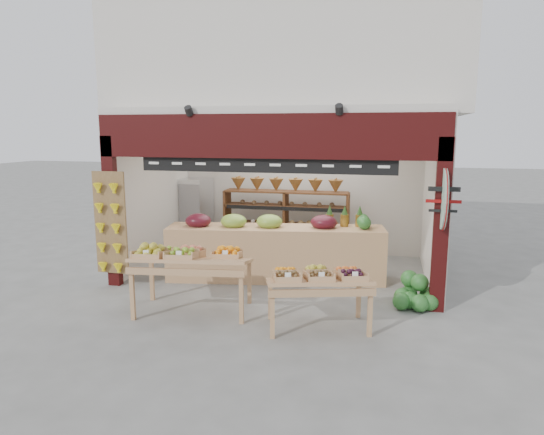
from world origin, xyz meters
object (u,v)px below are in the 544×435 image
Objects in this scene: back_shelving at (286,206)px; refrigerator at (195,214)px; mid_counter at (274,251)px; display_table_left at (186,257)px; watermelon_pile at (416,295)px; cardboard_stack at (213,254)px; display_table_right at (318,278)px.

back_shelving is 2.24m from refrigerator.
mid_counter is at bearing -31.20° from refrigerator.
display_table_left is at bearing -61.38° from refrigerator.
mid_counter is 2.67m from watermelon_pile.
display_table_left is (-0.95, -1.86, 0.31)m from mid_counter.
mid_counter is (1.46, -0.66, 0.32)m from cardboard_stack.
back_shelving is 3.66× the size of watermelon_pile.
back_shelving reaches higher than display_table_right.
back_shelving is 3.67m from display_table_left.
display_table_right is (1.11, -2.05, 0.18)m from mid_counter.
watermelon_pile is (2.65, -2.60, -0.92)m from back_shelving.
refrigerator reaches higher than display_table_right.
mid_counter is 2.54× the size of display_table_right.
back_shelving reaches higher than watermelon_pile.
back_shelving reaches higher than mid_counter.
back_shelving reaches higher than cardboard_stack.
mid_counter is at bearing 63.06° from display_table_left.
refrigerator is 3.07m from mid_counter.
refrigerator reaches higher than watermelon_pile.
back_shelving reaches higher than refrigerator.
display_table_right is 1.89m from watermelon_pile.
display_table_right is at bearing -5.23° from display_table_left.
cardboard_stack is 0.63× the size of display_table_right.
refrigerator is at bearing 149.76° from watermelon_pile.
mid_counter is (2.35, -1.94, -0.28)m from refrigerator.
refrigerator reaches higher than display_table_left.
back_shelving is at bearing 2.39° from refrigerator.
cardboard_stack is at bearing 158.73° from watermelon_pile.
mid_counter is 5.41× the size of watermelon_pile.
display_table_left is 3.64m from watermelon_pile.
back_shelving is at bearing 108.49° from display_table_right.
watermelon_pile is at bearing -21.27° from cardboard_stack.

